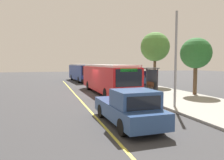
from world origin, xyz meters
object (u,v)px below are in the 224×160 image
object	(u,v)px
transit_bus_main	(107,78)
pedestrian_commuter	(144,82)
route_sign_post	(142,76)
pickup_truck	(129,108)
transit_bus_second	(82,72)
waiting_bench	(149,86)

from	to	relation	value
transit_bus_main	pedestrian_commuter	world-z (taller)	transit_bus_main
route_sign_post	pedestrian_commuter	distance (m)	2.63
route_sign_post	pickup_truck	bearing A→B (deg)	-28.42
route_sign_post	pedestrian_commuter	world-z (taller)	route_sign_post
transit_bus_main	transit_bus_second	world-z (taller)	same
transit_bus_main	pickup_truck	bearing A→B (deg)	-9.85
transit_bus_second	route_sign_post	xyz separation A→B (m)	(18.93, 2.67, 0.34)
transit_bus_main	transit_bus_second	size ratio (longest dim) A/B	1.10
transit_bus_second	pedestrian_commuter	size ratio (longest dim) A/B	6.44
transit_bus_main	route_sign_post	xyz separation A→B (m)	(2.95, 2.54, 0.34)
transit_bus_second	waiting_bench	bearing A→B (deg)	16.45
pedestrian_commuter	pickup_truck	bearing A→B (deg)	-28.70
transit_bus_second	pickup_truck	world-z (taller)	transit_bus_second
transit_bus_second	pickup_truck	bearing A→B (deg)	-3.85
pickup_truck	route_sign_post	distance (m)	9.52
pickup_truck	pedestrian_commuter	world-z (taller)	pickup_truck
pickup_truck	route_sign_post	size ratio (longest dim) A/B	1.95
transit_bus_main	pedestrian_commuter	distance (m)	3.90
pedestrian_commuter	route_sign_post	bearing A→B (deg)	-29.79
pickup_truck	pedestrian_commuter	bearing A→B (deg)	151.30
transit_bus_main	waiting_bench	bearing A→B (deg)	87.15
transit_bus_second	waiting_bench	xyz separation A→B (m)	(16.21, 4.79, -0.98)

